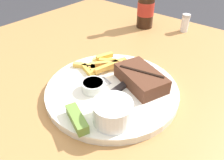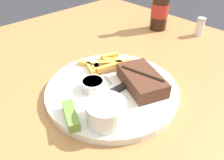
% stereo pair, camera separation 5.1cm
% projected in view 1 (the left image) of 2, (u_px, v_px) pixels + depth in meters
% --- Properties ---
extents(dining_table, '(1.20, 1.12, 0.77)m').
position_uv_depth(dining_table, '(112.00, 117.00, 0.58)').
color(dining_table, '#A87542').
rests_on(dining_table, ground_plane).
extents(dinner_plate, '(0.31, 0.31, 0.02)m').
position_uv_depth(dinner_plate, '(112.00, 90.00, 0.52)').
color(dinner_plate, silver).
rests_on(dinner_plate, dining_table).
extents(steak_portion, '(0.15, 0.12, 0.04)m').
position_uv_depth(steak_portion, '(141.00, 78.00, 0.52)').
color(steak_portion, '#512D1E').
rests_on(steak_portion, dinner_plate).
extents(fries_pile, '(0.11, 0.13, 0.02)m').
position_uv_depth(fries_pile, '(103.00, 65.00, 0.58)').
color(fries_pile, gold).
rests_on(fries_pile, dinner_plate).
extents(coleslaw_cup, '(0.08, 0.08, 0.05)m').
position_uv_depth(coleslaw_cup, '(113.00, 111.00, 0.42)').
color(coleslaw_cup, white).
rests_on(coleslaw_cup, dinner_plate).
extents(dipping_sauce_cup, '(0.05, 0.05, 0.02)m').
position_uv_depth(dipping_sauce_cup, '(93.00, 86.00, 0.50)').
color(dipping_sauce_cup, silver).
rests_on(dipping_sauce_cup, dinner_plate).
extents(pickle_spear, '(0.08, 0.05, 0.02)m').
position_uv_depth(pickle_spear, '(77.00, 119.00, 0.42)').
color(pickle_spear, olive).
rests_on(pickle_spear, dinner_plate).
extents(fork_utensil, '(0.13, 0.05, 0.00)m').
position_uv_depth(fork_utensil, '(94.00, 70.00, 0.57)').
color(fork_utensil, '#B7B7BC').
rests_on(fork_utensil, dinner_plate).
extents(knife_utensil, '(0.02, 0.17, 0.01)m').
position_uv_depth(knife_utensil, '(129.00, 82.00, 0.53)').
color(knife_utensil, '#B7B7BC').
rests_on(knife_utensil, dinner_plate).
extents(beer_bottle, '(0.06, 0.06, 0.21)m').
position_uv_depth(beer_bottle, '(146.00, 8.00, 0.82)').
color(beer_bottle, black).
rests_on(beer_bottle, dining_table).
extents(salt_shaker, '(0.03, 0.03, 0.07)m').
position_uv_depth(salt_shaker, '(185.00, 23.00, 0.81)').
color(salt_shaker, white).
rests_on(salt_shaker, dining_table).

